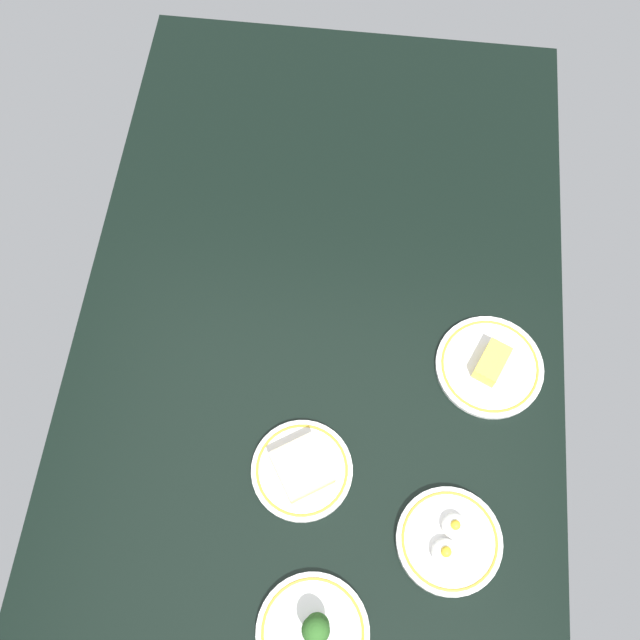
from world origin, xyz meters
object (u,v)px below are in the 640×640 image
object	(u,v)px
plate_sandwich	(300,469)
plate_broccoli	(314,631)
plate_cheese	(490,366)
plate_eggs	(449,541)

from	to	relation	value
plate_sandwich	plate_broccoli	distance (cm)	26.44
plate_sandwich	plate_cheese	bearing A→B (deg)	-54.73
plate_eggs	plate_cheese	xyz separation A→B (cm)	(32.62, -6.36, -0.23)
plate_sandwich	plate_cheese	world-z (taller)	same
plate_broccoli	plate_cheese	xyz separation A→B (cm)	(49.30, -27.74, -0.80)
plate_sandwich	plate_cheese	distance (cm)	40.55
plate_sandwich	plate_eggs	xyz separation A→B (cm)	(-9.21, -26.74, -0.21)
plate_cheese	plate_broccoli	bearing A→B (deg)	150.64
plate_eggs	plate_broccoli	bearing A→B (deg)	127.97
plate_sandwich	plate_broccoli	size ratio (longest dim) A/B	0.97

